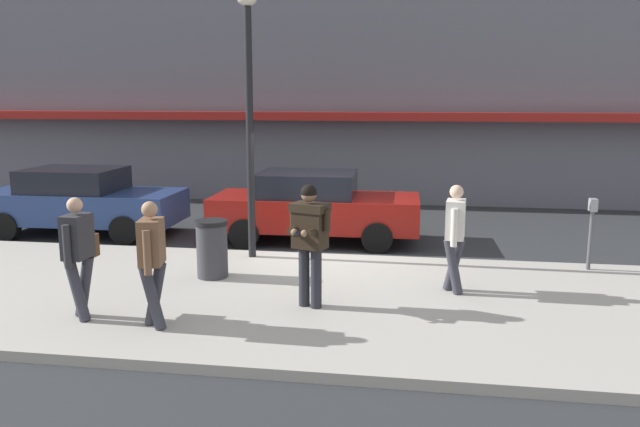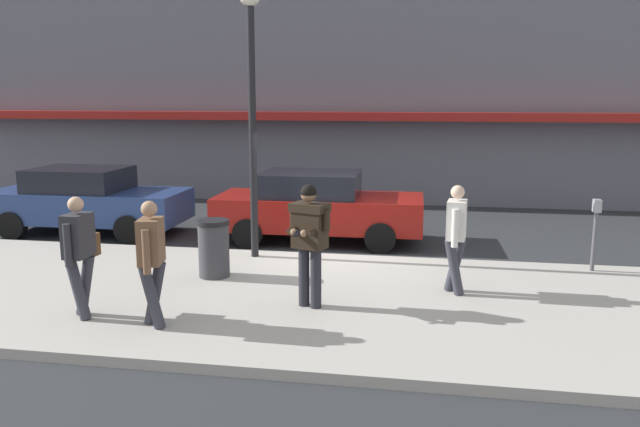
% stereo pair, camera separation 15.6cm
% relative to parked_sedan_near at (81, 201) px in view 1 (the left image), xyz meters
% --- Properties ---
extents(ground_plane, '(80.00, 80.00, 0.00)m').
position_rel_parked_sedan_near_xyz_m(ground_plane, '(5.89, -1.26, -0.79)').
color(ground_plane, '#2B2D30').
extents(sidewalk, '(32.00, 5.30, 0.14)m').
position_rel_parked_sedan_near_xyz_m(sidewalk, '(6.89, -4.11, -0.72)').
color(sidewalk, '#A8A399').
rests_on(sidewalk, ground).
extents(curb_paint_line, '(28.00, 0.12, 0.01)m').
position_rel_parked_sedan_near_xyz_m(curb_paint_line, '(6.89, -1.21, -0.79)').
color(curb_paint_line, silver).
rests_on(curb_paint_line, ground).
extents(storefront_facade, '(28.00, 4.70, 10.09)m').
position_rel_parked_sedan_near_xyz_m(storefront_facade, '(6.89, 7.23, 4.24)').
color(storefront_facade, slate).
rests_on(storefront_facade, ground).
extents(parked_sedan_near, '(4.53, 1.99, 1.54)m').
position_rel_parked_sedan_near_xyz_m(parked_sedan_near, '(0.00, 0.00, 0.00)').
color(parked_sedan_near, navy).
rests_on(parked_sedan_near, ground).
extents(parked_sedan_mid, '(4.54, 2.00, 1.54)m').
position_rel_parked_sedan_near_xyz_m(parked_sedan_mid, '(5.43, 0.13, 0.00)').
color(parked_sedan_mid, maroon).
rests_on(parked_sedan_mid, ground).
extents(man_texting_on_phone, '(0.62, 0.65, 1.81)m').
position_rel_parked_sedan_near_xyz_m(man_texting_on_phone, '(6.16, -4.60, 0.46)').
color(man_texting_on_phone, '#23232B').
rests_on(man_texting_on_phone, sidewalk).
extents(pedestrian_in_light_coat, '(0.36, 0.60, 1.70)m').
position_rel_parked_sedan_near_xyz_m(pedestrian_in_light_coat, '(8.26, -3.56, 0.32)').
color(pedestrian_in_light_coat, '#33333D').
rests_on(pedestrian_in_light_coat, sidewalk).
extents(pedestrian_with_bag, '(0.33, 0.72, 1.70)m').
position_rel_parked_sedan_near_xyz_m(pedestrian_with_bag, '(3.15, -5.54, 0.32)').
color(pedestrian_with_bag, '#33333D').
rests_on(pedestrian_with_bag, sidewalk).
extents(pedestrian_dark_coat, '(0.38, 0.59, 1.70)m').
position_rel_parked_sedan_near_xyz_m(pedestrian_dark_coat, '(4.27, -5.71, 0.32)').
color(pedestrian_dark_coat, '#33333D').
rests_on(pedestrian_dark_coat, sidewalk).
extents(street_lamp_post, '(0.36, 0.36, 4.88)m').
position_rel_parked_sedan_near_xyz_m(street_lamp_post, '(4.58, -1.91, 2.35)').
color(street_lamp_post, black).
rests_on(street_lamp_post, sidewalk).
extents(parking_meter, '(0.12, 0.18, 1.27)m').
position_rel_parked_sedan_near_xyz_m(parking_meter, '(10.70, -1.86, 0.18)').
color(parking_meter, '#4C4C51').
rests_on(parking_meter, sidewalk).
extents(trash_bin, '(0.55, 0.55, 0.98)m').
position_rel_parked_sedan_near_xyz_m(trash_bin, '(4.27, -3.34, -0.16)').
color(trash_bin, '#38383D').
rests_on(trash_bin, sidewalk).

